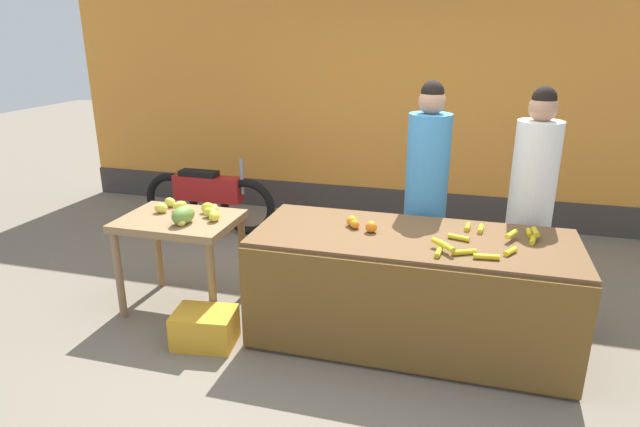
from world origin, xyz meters
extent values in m
plane|color=#756B5B|center=(0.00, 0.00, 0.00)|extent=(24.00, 24.00, 0.00)
cube|color=orange|center=(0.00, 2.84, 1.76)|extent=(8.40, 0.20, 3.53)
cube|color=#3F3833|center=(0.00, 2.73, 0.18)|extent=(8.40, 0.04, 0.36)
cube|color=brown|center=(0.48, 0.00, 0.41)|extent=(2.25, 0.89, 0.82)
cube|color=brown|center=(0.48, -0.46, 0.41)|extent=(2.25, 0.03, 0.76)
cube|color=olive|center=(-1.37, 0.00, 0.76)|extent=(0.91, 0.67, 0.06)
cylinder|color=#8D6B4D|center=(-1.77, -0.29, 0.36)|extent=(0.06, 0.06, 0.73)
cylinder|color=olive|center=(-0.96, -0.29, 0.36)|extent=(0.06, 0.06, 0.73)
cylinder|color=olive|center=(-1.77, 0.29, 0.36)|extent=(0.06, 0.06, 0.73)
cylinder|color=olive|center=(-0.96, 0.29, 0.36)|extent=(0.06, 0.06, 0.73)
cylinder|color=gold|center=(1.27, 0.23, 0.84)|extent=(0.04, 0.12, 0.04)
cylinder|color=gold|center=(0.83, -0.25, 0.84)|extent=(0.16, 0.10, 0.04)
cylinder|color=gold|center=(0.79, 0.00, 0.84)|extent=(0.15, 0.08, 0.04)
cylinder|color=yellow|center=(0.97, -0.30, 0.84)|extent=(0.16, 0.05, 0.04)
cylinder|color=gold|center=(0.94, 0.22, 0.84)|extent=(0.05, 0.14, 0.04)
cylinder|color=yellow|center=(1.12, -0.16, 0.84)|extent=(0.09, 0.12, 0.04)
cylinder|color=gold|center=(0.67, -0.29, 0.84)|extent=(0.05, 0.16, 0.04)
cylinder|color=gold|center=(0.85, 0.24, 0.84)|extent=(0.05, 0.12, 0.04)
cylinder|color=gold|center=(1.28, 0.09, 0.84)|extent=(0.06, 0.14, 0.04)
cylinder|color=gold|center=(1.30, 0.17, 0.87)|extent=(0.05, 0.13, 0.04)
cylinder|color=yellow|center=(0.68, -0.21, 0.87)|extent=(0.13, 0.12, 0.04)
cylinder|color=gold|center=(0.72, -0.26, 0.87)|extent=(0.13, 0.15, 0.04)
cylinder|color=yellow|center=(1.14, 0.08, 0.87)|extent=(0.10, 0.14, 0.04)
sphere|color=orange|center=(0.18, -0.01, 0.87)|extent=(0.09, 0.09, 0.09)
sphere|color=orange|center=(0.02, 0.08, 0.86)|extent=(0.08, 0.08, 0.08)
sphere|color=orange|center=(0.06, 0.03, 0.86)|extent=(0.07, 0.07, 0.07)
ellipsoid|color=yellow|center=(-1.19, 0.17, 0.83)|extent=(0.13, 0.10, 0.09)
ellipsoid|color=#DDD048|center=(-1.56, 0.07, 0.83)|extent=(0.13, 0.11, 0.08)
ellipsoid|color=#D4CA4A|center=(-1.25, -0.17, 0.82)|extent=(0.11, 0.12, 0.07)
ellipsoid|color=#DFD848|center=(-1.57, 0.23, 0.83)|extent=(0.13, 0.11, 0.08)
ellipsoid|color=yellow|center=(-1.12, 0.07, 0.83)|extent=(0.13, 0.08, 0.08)
ellipsoid|color=yellow|center=(-1.45, 0.17, 0.83)|extent=(0.13, 0.14, 0.08)
ellipsoid|color=yellow|center=(-1.05, 0.00, 0.83)|extent=(0.09, 0.12, 0.09)
ellipsoid|color=#D2CC4B|center=(-1.13, 0.15, 0.83)|extent=(0.11, 0.12, 0.09)
ellipsoid|color=olive|center=(-1.25, -0.12, 0.86)|extent=(0.17, 0.24, 0.14)
cylinder|color=#33333D|center=(0.50, 0.70, 0.36)|extent=(0.29, 0.29, 0.71)
cylinder|color=#3F8CCC|center=(0.50, 0.70, 1.15)|extent=(0.34, 0.34, 0.87)
sphere|color=tan|center=(0.50, 0.70, 1.68)|extent=(0.21, 0.21, 0.21)
sphere|color=black|center=(0.50, 0.70, 1.75)|extent=(0.18, 0.18, 0.18)
cylinder|color=#33333D|center=(1.31, 0.71, 0.35)|extent=(0.29, 0.29, 0.70)
cylinder|color=white|center=(1.31, 0.71, 1.13)|extent=(0.34, 0.34, 0.86)
sphere|color=tan|center=(1.31, 0.71, 1.65)|extent=(0.21, 0.21, 0.21)
sphere|color=black|center=(1.31, 0.71, 1.72)|extent=(0.18, 0.18, 0.18)
torus|color=black|center=(-1.52, 1.71, 0.33)|extent=(0.65, 0.09, 0.65)
torus|color=black|center=(-2.47, 1.71, 0.33)|extent=(0.65, 0.09, 0.65)
cube|color=#A51919|center=(-1.99, 1.71, 0.51)|extent=(0.80, 0.18, 0.28)
cube|color=black|center=(-2.09, 1.71, 0.67)|extent=(0.44, 0.16, 0.08)
cylinder|color=gray|center=(-1.57, 1.71, 0.68)|extent=(0.04, 0.04, 0.40)
cube|color=gold|center=(-0.94, -0.47, 0.13)|extent=(0.48, 0.38, 0.26)
ellipsoid|color=tan|center=(-0.66, 0.90, 0.24)|extent=(0.47, 0.46, 0.49)
camera|label=1|loc=(0.79, -3.57, 2.18)|focal=30.10mm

